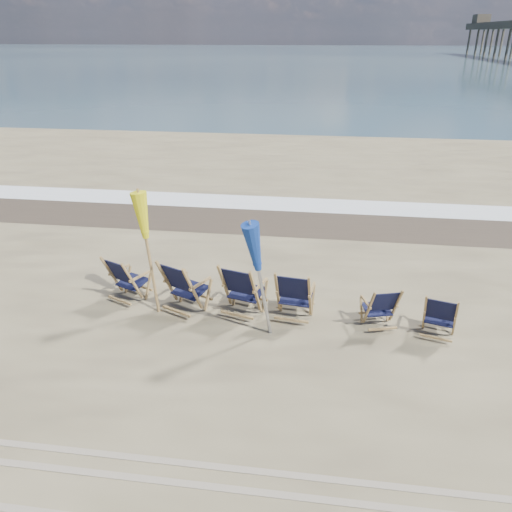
{
  "coord_description": "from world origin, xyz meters",
  "views": [
    {
      "loc": [
        1.24,
        -6.63,
        4.88
      ],
      "look_at": [
        0.0,
        2.2,
        0.9
      ],
      "focal_mm": 35.0,
      "sensor_mm": 36.0,
      "label": 1
    }
  ],
  "objects_px": {
    "umbrella_yellow": "(146,223)",
    "beach_chair_2": "(255,294)",
    "beach_chair_5": "(455,320)",
    "umbrella_blue": "(262,249)",
    "beach_chair_0": "(133,283)",
    "beach_chair_3": "(310,298)",
    "beach_chair_1": "(193,292)",
    "beach_chair_4": "(396,308)"
  },
  "relations": [
    {
      "from": "beach_chair_1",
      "to": "beach_chair_3",
      "type": "xyz_separation_m",
      "value": [
        2.14,
        0.09,
        -0.03
      ]
    },
    {
      "from": "beach_chair_2",
      "to": "beach_chair_1",
      "type": "bearing_deg",
      "value": 19.75
    },
    {
      "from": "beach_chair_1",
      "to": "beach_chair_5",
      "type": "distance_m",
      "value": 4.61
    },
    {
      "from": "beach_chair_0",
      "to": "beach_chair_4",
      "type": "distance_m",
      "value": 4.93
    },
    {
      "from": "beach_chair_2",
      "to": "beach_chair_5",
      "type": "relative_size",
      "value": 1.24
    },
    {
      "from": "beach_chair_0",
      "to": "umbrella_yellow",
      "type": "relative_size",
      "value": 0.43
    },
    {
      "from": "umbrella_yellow",
      "to": "beach_chair_5",
      "type": "bearing_deg",
      "value": -3.62
    },
    {
      "from": "beach_chair_1",
      "to": "umbrella_blue",
      "type": "xyz_separation_m",
      "value": [
        1.34,
        -0.48,
        1.13
      ]
    },
    {
      "from": "umbrella_blue",
      "to": "beach_chair_2",
      "type": "bearing_deg",
      "value": 108.5
    },
    {
      "from": "beach_chair_3",
      "to": "beach_chair_5",
      "type": "distance_m",
      "value": 2.49
    },
    {
      "from": "beach_chair_5",
      "to": "beach_chair_1",
      "type": "bearing_deg",
      "value": 13.61
    },
    {
      "from": "beach_chair_1",
      "to": "beach_chair_0",
      "type": "bearing_deg",
      "value": 12.44
    },
    {
      "from": "beach_chair_3",
      "to": "umbrella_blue",
      "type": "height_order",
      "value": "umbrella_blue"
    },
    {
      "from": "beach_chair_1",
      "to": "umbrella_blue",
      "type": "distance_m",
      "value": 1.81
    },
    {
      "from": "beach_chair_3",
      "to": "beach_chair_4",
      "type": "xyz_separation_m",
      "value": [
        1.53,
        0.04,
        -0.09
      ]
    },
    {
      "from": "beach_chair_0",
      "to": "umbrella_yellow",
      "type": "distance_m",
      "value": 1.38
    },
    {
      "from": "beach_chair_1",
      "to": "beach_chair_5",
      "type": "bearing_deg",
      "value": -157.59
    },
    {
      "from": "beach_chair_3",
      "to": "umbrella_blue",
      "type": "distance_m",
      "value": 1.52
    },
    {
      "from": "beach_chair_3",
      "to": "umbrella_blue",
      "type": "relative_size",
      "value": 0.48
    },
    {
      "from": "umbrella_yellow",
      "to": "beach_chair_2",
      "type": "bearing_deg",
      "value": -2.53
    },
    {
      "from": "beach_chair_0",
      "to": "beach_chair_2",
      "type": "distance_m",
      "value": 2.42
    },
    {
      "from": "beach_chair_5",
      "to": "beach_chair_0",
      "type": "bearing_deg",
      "value": 11.43
    },
    {
      "from": "beach_chair_0",
      "to": "beach_chair_2",
      "type": "height_order",
      "value": "beach_chair_2"
    },
    {
      "from": "umbrella_yellow",
      "to": "umbrella_blue",
      "type": "relative_size",
      "value": 1.06
    },
    {
      "from": "beach_chair_0",
      "to": "beach_chair_2",
      "type": "xyz_separation_m",
      "value": [
        2.41,
        -0.2,
        0.05
      ]
    },
    {
      "from": "beach_chair_0",
      "to": "beach_chair_1",
      "type": "relative_size",
      "value": 0.9
    },
    {
      "from": "beach_chair_0",
      "to": "beach_chair_3",
      "type": "relative_size",
      "value": 0.94
    },
    {
      "from": "beach_chair_5",
      "to": "beach_chair_2",
      "type": "bearing_deg",
      "value": 11.61
    },
    {
      "from": "beach_chair_0",
      "to": "beach_chair_5",
      "type": "xyz_separation_m",
      "value": [
        5.87,
        -0.45,
        -0.05
      ]
    },
    {
      "from": "beach_chair_5",
      "to": "umbrella_blue",
      "type": "height_order",
      "value": "umbrella_blue"
    },
    {
      "from": "beach_chair_2",
      "to": "beach_chair_5",
      "type": "distance_m",
      "value": 3.47
    },
    {
      "from": "beach_chair_1",
      "to": "umbrella_yellow",
      "type": "relative_size",
      "value": 0.48
    },
    {
      "from": "beach_chair_3",
      "to": "beach_chair_4",
      "type": "distance_m",
      "value": 1.53
    },
    {
      "from": "beach_chair_4",
      "to": "beach_chair_5",
      "type": "distance_m",
      "value": 1.0
    },
    {
      "from": "beach_chair_5",
      "to": "umbrella_yellow",
      "type": "xyz_separation_m",
      "value": [
        -5.43,
        0.34,
        1.35
      ]
    },
    {
      "from": "beach_chair_3",
      "to": "beach_chair_5",
      "type": "xyz_separation_m",
      "value": [
        2.47,
        -0.27,
        -0.08
      ]
    },
    {
      "from": "umbrella_blue",
      "to": "beach_chair_3",
      "type": "bearing_deg",
      "value": 35.63
    },
    {
      "from": "beach_chair_2",
      "to": "umbrella_blue",
      "type": "height_order",
      "value": "umbrella_blue"
    },
    {
      "from": "beach_chair_0",
      "to": "beach_chair_4",
      "type": "relative_size",
      "value": 1.14
    },
    {
      "from": "beach_chair_1",
      "to": "beach_chair_2",
      "type": "xyz_separation_m",
      "value": [
        1.15,
        0.08,
        -0.0
      ]
    },
    {
      "from": "beach_chair_0",
      "to": "beach_chair_4",
      "type": "height_order",
      "value": "beach_chair_0"
    },
    {
      "from": "beach_chair_1",
      "to": "beach_chair_5",
      "type": "height_order",
      "value": "beach_chair_1"
    }
  ]
}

